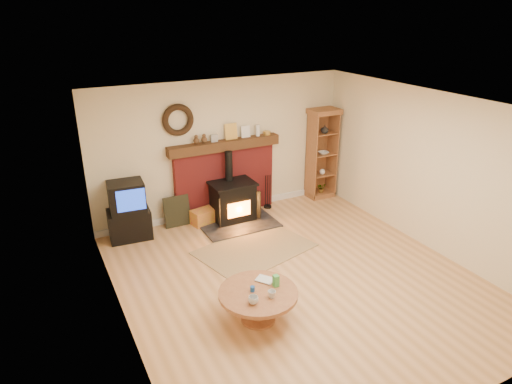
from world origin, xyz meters
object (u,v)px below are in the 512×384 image
coffee_table (258,297)px  tv_unit (128,212)px  curio_cabinet (321,153)px  wood_stove (233,202)px

coffee_table → tv_unit: bearing=107.3°
curio_cabinet → tv_unit: bearing=-178.8°
wood_stove → curio_cabinet: (2.15, 0.28, 0.57)m
coffee_table → curio_cabinet: bearing=45.3°
wood_stove → coffee_table: size_ratio=1.37×
wood_stove → curio_cabinet: size_ratio=0.74×
wood_stove → tv_unit: 1.92m
wood_stove → coffee_table: bearing=-108.5°
coffee_table → wood_stove: bearing=71.5°
wood_stove → curio_cabinet: bearing=7.4°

